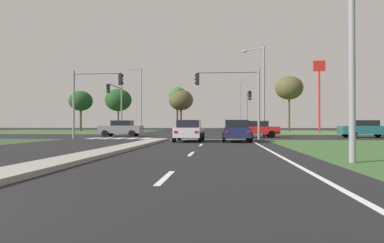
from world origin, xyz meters
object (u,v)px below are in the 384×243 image
(treeline_fifth, at_px, (289,88))
(street_lamp_near, at_px, (357,12))
(treeline_second, at_px, (118,100))
(street_lamp_fourth, at_px, (241,104))
(car_silver_third, at_px, (189,131))
(traffic_signal_far_right, at_px, (248,104))
(car_teal_fourth, at_px, (365,129))
(car_red_near, at_px, (255,129))
(treeline_fourth, at_px, (181,100))
(traffic_signal_near_left, at_px, (92,92))
(street_lamp_second, at_px, (262,86))
(treeline_third, at_px, (177,95))
(traffic_signal_near_right, at_px, (235,90))
(car_grey_fifth, at_px, (121,128))
(treeline_near, at_px, (81,101))
(traffic_signal_far_left, at_px, (117,100))
(car_navy_second, at_px, (236,131))
(street_lamp_third, at_px, (140,97))
(pedestrian_at_median, at_px, (187,125))
(fastfood_pole_sign, at_px, (319,80))

(treeline_fifth, bearing_deg, street_lamp_near, -98.80)
(treeline_second, bearing_deg, street_lamp_fourth, 23.20)
(car_silver_third, height_order, traffic_signal_far_right, traffic_signal_far_right)
(car_teal_fourth, bearing_deg, treeline_fifth, -178.18)
(car_red_near, bearing_deg, street_lamp_near, -176.98)
(street_lamp_near, bearing_deg, treeline_fourth, 102.85)
(traffic_signal_near_left, bearing_deg, street_lamp_second, 21.56)
(car_red_near, xyz_separation_m, traffic_signal_far_right, (-0.20, 6.47, 2.72))
(car_teal_fourth, distance_m, treeline_fourth, 38.87)
(treeline_third, height_order, treeline_fifth, treeline_fifth)
(traffic_signal_near_right, bearing_deg, treeline_second, 120.04)
(car_silver_third, distance_m, street_lamp_near, 14.76)
(car_teal_fourth, relative_size, street_lamp_second, 0.53)
(car_grey_fifth, relative_size, treeline_fourth, 0.54)
(street_lamp_fourth, xyz_separation_m, treeline_near, (-31.91, -10.49, 0.09))
(car_grey_fifth, relative_size, traffic_signal_near_right, 0.78)
(treeline_fifth, bearing_deg, traffic_signal_far_right, -111.15)
(treeline_fourth, bearing_deg, street_lamp_fourth, 38.94)
(traffic_signal_far_left, bearing_deg, traffic_signal_near_right, -40.48)
(car_red_near, distance_m, car_navy_second, 8.34)
(traffic_signal_far_right, bearing_deg, treeline_second, 132.31)
(traffic_signal_far_right, distance_m, treeline_fourth, 28.34)
(treeline_fourth, bearing_deg, car_navy_second, -77.52)
(street_lamp_third, relative_size, treeline_third, 1.23)
(car_red_near, relative_size, pedestrian_at_median, 2.59)
(car_navy_second, xyz_separation_m, traffic_signal_far_right, (1.89, 14.55, 2.74))
(car_silver_third, bearing_deg, treeline_second, 114.11)
(street_lamp_near, bearing_deg, treeline_near, 121.27)
(traffic_signal_near_right, distance_m, treeline_second, 42.46)
(car_silver_third, distance_m, traffic_signal_near_left, 9.62)
(street_lamp_third, relative_size, treeline_near, 1.34)
(car_silver_third, relative_size, treeline_second, 0.53)
(traffic_signal_near_right, bearing_deg, street_lamp_near, -78.73)
(car_silver_third, bearing_deg, car_grey_fifth, 128.58)
(traffic_signal_far_right, xyz_separation_m, fastfood_pole_sign, (12.09, 15.15, 4.64))
(street_lamp_third, xyz_separation_m, pedestrian_at_median, (8.94, -9.80, -4.67))
(street_lamp_near, bearing_deg, pedestrian_at_median, 104.70)
(pedestrian_at_median, height_order, fastfood_pole_sign, fastfood_pole_sign)
(traffic_signal_far_right, height_order, treeline_fourth, treeline_fourth)
(car_grey_fifth, relative_size, street_lamp_third, 0.41)
(traffic_signal_far_right, bearing_deg, pedestrian_at_median, 139.78)
(car_red_near, xyz_separation_m, car_silver_third, (-5.39, -8.18, -0.02))
(car_red_near, xyz_separation_m, street_lamp_third, (-16.68, 22.66, 5.06))
(car_navy_second, distance_m, treeline_second, 45.54)
(pedestrian_at_median, bearing_deg, treeline_second, -101.58)
(car_navy_second, xyz_separation_m, car_grey_fifth, (-11.34, 9.96, 0.05))
(treeline_second, bearing_deg, treeline_fourth, 3.06)
(traffic_signal_far_right, height_order, treeline_near, treeline_near)
(traffic_signal_far_left, xyz_separation_m, street_lamp_fourth, (16.43, 35.79, 1.72))
(traffic_signal_near_left, relative_size, treeline_third, 0.66)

